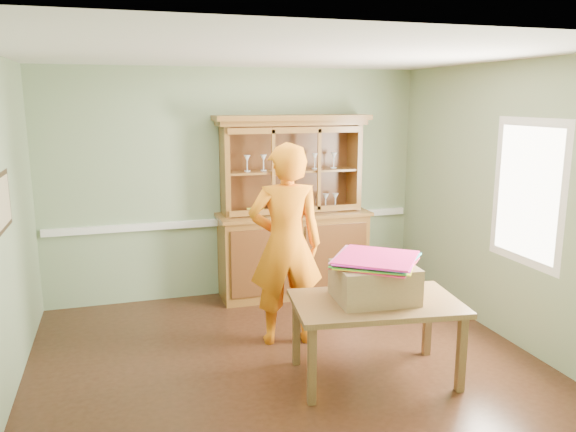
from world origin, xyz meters
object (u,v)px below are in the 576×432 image
object	(u,v)px
person	(286,245)
dining_table	(376,310)
cardboard_box	(374,282)
china_hutch	(293,233)

from	to	relation	value
person	dining_table	bearing A→B (deg)	127.42
cardboard_box	person	size ratio (longest dim) A/B	0.33
dining_table	person	bearing A→B (deg)	126.46
china_hutch	dining_table	distance (m)	2.24
china_hutch	cardboard_box	size ratio (longest dim) A/B	3.32
cardboard_box	person	bearing A→B (deg)	119.29
china_hutch	dining_table	bearing A→B (deg)	-89.26
china_hutch	person	xyz separation A→B (m)	(-0.48, -1.31, 0.22)
dining_table	cardboard_box	bearing A→B (deg)	112.29
cardboard_box	person	world-z (taller)	person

